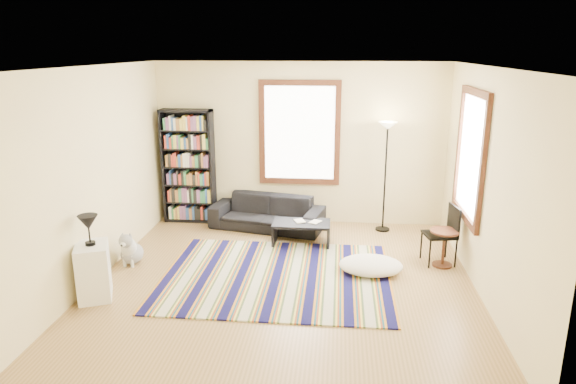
# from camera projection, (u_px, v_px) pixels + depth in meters

# --- Properties ---
(floor) EXTENTS (5.00, 5.00, 0.10)m
(floor) POSITION_uv_depth(u_px,v_px,m) (284.00, 284.00, 6.89)
(floor) COLOR #A27B4A
(floor) RESTS_ON ground
(ceiling) EXTENTS (5.00, 5.00, 0.10)m
(ceiling) POSITION_uv_depth(u_px,v_px,m) (284.00, 62.00, 6.11)
(ceiling) COLOR white
(ceiling) RESTS_ON floor
(wall_back) EXTENTS (5.00, 0.10, 2.80)m
(wall_back) POSITION_uv_depth(u_px,v_px,m) (300.00, 144.00, 8.94)
(wall_back) COLOR beige
(wall_back) RESTS_ON floor
(wall_front) EXTENTS (5.00, 0.10, 2.80)m
(wall_front) POSITION_uv_depth(u_px,v_px,m) (249.00, 260.00, 4.06)
(wall_front) COLOR beige
(wall_front) RESTS_ON floor
(wall_left) EXTENTS (0.10, 5.00, 2.80)m
(wall_left) POSITION_uv_depth(u_px,v_px,m) (92.00, 175.00, 6.75)
(wall_left) COLOR beige
(wall_left) RESTS_ON floor
(wall_right) EXTENTS (0.10, 5.00, 2.80)m
(wall_right) POSITION_uv_depth(u_px,v_px,m) (492.00, 185.00, 6.25)
(wall_right) COLOR beige
(wall_right) RESTS_ON floor
(window_back) EXTENTS (1.20, 0.06, 1.60)m
(window_back) POSITION_uv_depth(u_px,v_px,m) (300.00, 133.00, 8.81)
(window_back) COLOR white
(window_back) RESTS_ON wall_back
(window_right) EXTENTS (0.06, 1.20, 1.60)m
(window_right) POSITION_uv_depth(u_px,v_px,m) (471.00, 156.00, 6.97)
(window_right) COLOR white
(window_right) RESTS_ON wall_right
(rug) EXTENTS (3.08, 2.47, 0.02)m
(rug) POSITION_uv_depth(u_px,v_px,m) (277.00, 276.00, 7.00)
(rug) COLOR #0D0C3C
(rug) RESTS_ON floor
(sofa) EXTENTS (2.03, 1.13, 0.56)m
(sofa) POSITION_uv_depth(u_px,v_px,m) (267.00, 213.00, 8.82)
(sofa) COLOR black
(sofa) RESTS_ON floor
(bookshelf) EXTENTS (0.90, 0.30, 2.00)m
(bookshelf) POSITION_uv_depth(u_px,v_px,m) (189.00, 166.00, 9.02)
(bookshelf) COLOR black
(bookshelf) RESTS_ON floor
(coffee_table) EXTENTS (0.93, 0.55, 0.36)m
(coffee_table) POSITION_uv_depth(u_px,v_px,m) (301.00, 233.00, 8.14)
(coffee_table) COLOR black
(coffee_table) RESTS_ON floor
(book_a) EXTENTS (0.24, 0.21, 0.02)m
(book_a) POSITION_uv_depth(u_px,v_px,m) (295.00, 222.00, 8.09)
(book_a) COLOR beige
(book_a) RESTS_ON coffee_table
(book_b) EXTENTS (0.22, 0.24, 0.02)m
(book_b) POSITION_uv_depth(u_px,v_px,m) (311.00, 221.00, 8.12)
(book_b) COLOR beige
(book_b) RESTS_ON coffee_table
(floor_cushion) EXTENTS (0.99, 0.82, 0.22)m
(floor_cushion) POSITION_uv_depth(u_px,v_px,m) (371.00, 265.00, 7.10)
(floor_cushion) COLOR silver
(floor_cushion) RESTS_ON floor
(floor_lamp) EXTENTS (0.36, 0.36, 1.86)m
(floor_lamp) POSITION_uv_depth(u_px,v_px,m) (385.00, 177.00, 8.54)
(floor_lamp) COLOR black
(floor_lamp) RESTS_ON floor
(side_table) EXTENTS (0.47, 0.47, 0.54)m
(side_table) POSITION_uv_depth(u_px,v_px,m) (443.00, 248.00, 7.28)
(side_table) COLOR #4E2A13
(side_table) RESTS_ON floor
(folding_chair) EXTENTS (0.49, 0.47, 0.86)m
(folding_chair) POSITION_uv_depth(u_px,v_px,m) (439.00, 235.00, 7.35)
(folding_chair) COLOR black
(folding_chair) RESTS_ON floor
(white_cabinet) EXTENTS (0.54, 0.61, 0.70)m
(white_cabinet) POSITION_uv_depth(u_px,v_px,m) (94.00, 271.00, 6.34)
(white_cabinet) COLOR white
(white_cabinet) RESTS_ON floor
(table_lamp) EXTENTS (0.30, 0.30, 0.38)m
(table_lamp) POSITION_uv_depth(u_px,v_px,m) (89.00, 230.00, 6.19)
(table_lamp) COLOR black
(table_lamp) RESTS_ON white_cabinet
(dog) EXTENTS (0.37, 0.50, 0.49)m
(dog) POSITION_uv_depth(u_px,v_px,m) (132.00, 247.00, 7.39)
(dog) COLOR #B9B9B9
(dog) RESTS_ON floor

